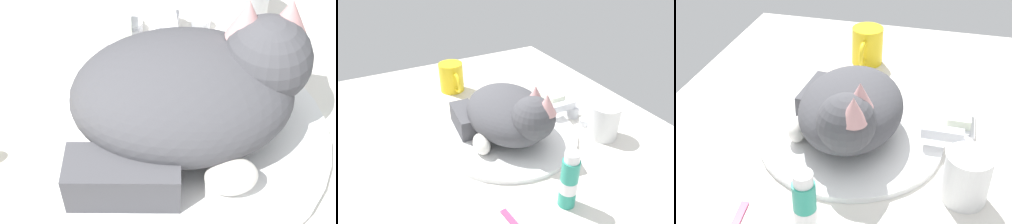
{
  "view_description": "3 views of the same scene",
  "coord_description": "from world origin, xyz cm",
  "views": [
    {
      "loc": [
        -4.8,
        -39.24,
        45.81
      ],
      "look_at": [
        -1.59,
        -0.41,
        4.6
      ],
      "focal_mm": 54.11,
      "sensor_mm": 36.0,
      "label": 1
    },
    {
      "loc": [
        57.28,
        -30.74,
        46.31
      ],
      "look_at": [
        0.86,
        -0.88,
        7.84
      ],
      "focal_mm": 33.57,
      "sensor_mm": 36.0,
      "label": 2
    },
    {
      "loc": [
        66.0,
        15.63,
        51.66
      ],
      "look_at": [
        1.28,
        -1.07,
        6.55
      ],
      "focal_mm": 47.69,
      "sensor_mm": 36.0,
      "label": 3
    }
  ],
  "objects": [
    {
      "name": "ground_plane",
      "position": [
        0.0,
        0.0,
        -1.5
      ],
      "size": [
        110.0,
        82.5,
        3.0
      ],
      "primitive_type": "cube",
      "color": "silver"
    },
    {
      "name": "sink_basin",
      "position": [
        0.0,
        0.0,
        0.55
      ],
      "size": [
        34.84,
        34.84,
        1.1
      ],
      "primitive_type": "cylinder",
      "color": "white",
      "rests_on": "ground_plane"
    },
    {
      "name": "faucet",
      "position": [
        0.0,
        19.32,
        2.15
      ],
      "size": [
        12.74,
        9.31,
        5.11
      ],
      "color": "silver",
      "rests_on": "ground_plane"
    },
    {
      "name": "cat",
      "position": [
        1.44,
        -0.2,
        7.35
      ],
      "size": [
        27.13,
        20.99,
        15.4
      ],
      "color": "#4C4C51",
      "rests_on": "sink_basin"
    },
    {
      "name": "soap_dish",
      "position": [
        -8.64,
        19.55,
        0.6
      ],
      "size": [
        9.0,
        6.4,
        1.2
      ],
      "primitive_type": "cube",
      "color": "white",
      "rests_on": "ground_plane"
    },
    {
      "name": "soap_bar",
      "position": [
        -8.64,
        19.55,
        2.43
      ],
      "size": [
        6.9,
        4.41,
        2.45
      ],
      "primitive_type": "cube",
      "rotation": [
        0.0,
        0.0,
        0.0
      ],
      "color": "silver",
      "rests_on": "soap_dish"
    }
  ]
}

